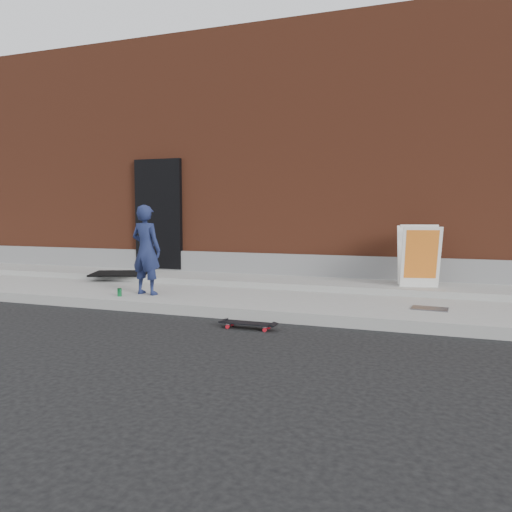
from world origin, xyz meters
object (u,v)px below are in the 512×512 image
at_px(soda_can, 120,292).
at_px(child, 146,250).
at_px(skateboard, 248,324).
at_px(pizza_sign, 419,256).

bearing_deg(soda_can, child, 45.94).
distance_m(skateboard, pizza_sign, 3.38).
relative_size(child, pizza_sign, 1.42).
height_order(pizza_sign, soda_can, pizza_sign).
distance_m(child, skateboard, 2.49).
height_order(child, pizza_sign, child).
xyz_separation_m(skateboard, soda_can, (-2.40, 0.77, 0.15)).
bearing_deg(soda_can, skateboard, -17.70).
bearing_deg(pizza_sign, child, -157.88).
distance_m(skateboard, soda_can, 2.52).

